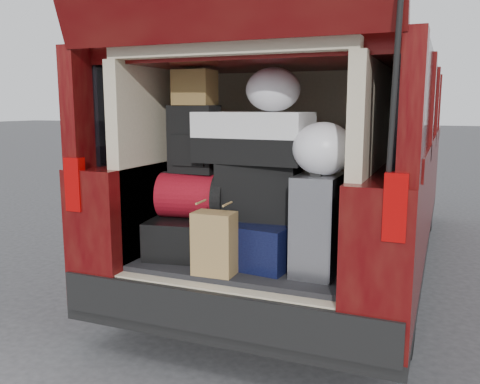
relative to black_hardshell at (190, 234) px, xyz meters
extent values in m
plane|color=#323234|center=(0.40, -0.16, -0.66)|extent=(80.00, 80.00, 0.00)
cylinder|color=black|center=(-0.42, 0.24, -0.34)|extent=(0.24, 0.64, 0.64)
cylinder|color=black|center=(1.22, 0.24, -0.34)|extent=(0.24, 0.64, 0.64)
cylinder|color=black|center=(-0.42, 3.54, -0.34)|extent=(0.24, 0.64, 0.64)
cylinder|color=black|center=(1.22, 3.54, -0.34)|extent=(0.24, 0.64, 0.64)
cube|color=black|center=(0.40, 1.92, -0.40)|extent=(1.90, 4.85, 0.08)
cube|color=#470106|center=(-0.38, 1.92, 0.04)|extent=(0.33, 4.85, 0.80)
cube|color=#470106|center=(1.19, 1.92, 0.04)|extent=(0.33, 4.85, 0.80)
cube|color=#470106|center=(0.40, 1.92, 1.07)|extent=(1.82, 4.46, 0.10)
cube|color=black|center=(-0.48, 1.82, 0.78)|extent=(0.12, 4.25, 0.68)
cube|color=black|center=(1.28, 1.82, 0.78)|extent=(0.12, 4.25, 0.68)
cube|color=black|center=(0.40, -0.45, -0.26)|extent=(1.86, 0.16, 0.22)
cube|color=#990505|center=(-0.46, -0.49, 0.36)|extent=(0.10, 0.06, 0.30)
cube|color=#990505|center=(1.26, -0.49, 0.36)|extent=(0.10, 0.06, 0.30)
cube|color=black|center=(0.40, 0.12, -0.14)|extent=(1.24, 1.05, 0.06)
cube|color=beige|center=(-0.26, 0.12, 0.46)|extent=(0.08, 1.05, 1.15)
cube|color=beige|center=(1.06, 0.12, 0.46)|extent=(0.08, 1.05, 1.15)
cube|color=beige|center=(0.40, 0.67, 0.46)|extent=(1.34, 0.06, 1.15)
cube|color=beige|center=(0.40, 0.12, 1.07)|extent=(1.34, 1.05, 0.06)
cylinder|color=black|center=(1.24, -0.56, 0.99)|extent=(0.02, 0.90, 0.76)
cube|color=black|center=(0.40, 0.12, -0.39)|extent=(1.24, 1.05, 0.55)
cube|color=black|center=(0.00, 0.00, 0.00)|extent=(0.50, 0.63, 0.23)
cube|color=black|center=(0.47, 0.02, 0.01)|extent=(0.53, 0.62, 0.25)
cube|color=silver|center=(0.83, -0.09, 0.16)|extent=(0.23, 0.36, 0.54)
cube|color=#AB844D|center=(0.33, -0.34, 0.06)|extent=(0.23, 0.15, 0.34)
cube|color=maroon|center=(0.05, -0.03, 0.25)|extent=(0.45, 0.33, 0.27)
cube|color=black|center=(0.45, 0.02, 0.30)|extent=(0.48, 0.31, 0.33)
cube|color=black|center=(0.03, 0.01, 0.59)|extent=(0.29, 0.18, 0.41)
cube|color=white|center=(0.41, 0.02, 0.61)|extent=(0.66, 0.36, 0.29)
cube|color=olive|center=(0.04, 0.01, 0.89)|extent=(0.23, 0.19, 0.21)
ellipsoid|color=white|center=(0.52, 0.05, 0.88)|extent=(0.33, 0.31, 0.25)
ellipsoid|color=white|center=(0.85, -0.11, 0.57)|extent=(0.37, 0.35, 0.28)
camera|label=1|loc=(1.45, -2.73, 0.78)|focal=38.00mm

